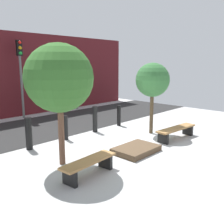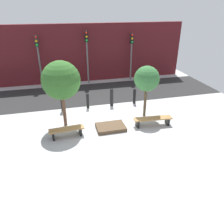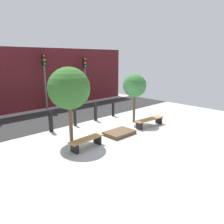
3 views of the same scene
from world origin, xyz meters
The scene contains 14 objects.
ground_plane centered at (0.00, 0.00, 0.00)m, with size 18.00×18.00×0.00m, color #ADADAD.
road_strip centered at (0.00, 4.43, 0.01)m, with size 18.00×4.19×0.01m, color #252525.
building_facade centered at (0.00, 7.64, 2.24)m, with size 16.20×0.50×4.47m, color #511419.
bench_left centered at (-2.21, -0.89, 0.32)m, with size 1.68×0.57×0.44m.
bench_right centered at (2.21, -0.89, 0.33)m, with size 2.03×0.59×0.44m.
planter_bed centered at (0.00, -0.69, 0.09)m, with size 1.45×1.02×0.18m, color brown.
tree_behind_left_bench centered at (-2.21, 0.26, 2.45)m, with size 1.88×1.88×3.40m.
tree_behind_right_bench centered at (2.21, 0.26, 2.18)m, with size 1.36×1.36×2.88m.
bollard_far_left centered at (-2.25, 2.08, 0.55)m, with size 0.22×0.22×1.10m, color black.
bollard_left centered at (-0.75, 2.08, 0.47)m, with size 0.17×0.17×0.93m, color black.
bollard_center centered at (0.75, 2.08, 0.55)m, with size 0.20×0.20×1.10m, color black.
bollard_right centered at (2.25, 2.08, 0.47)m, with size 0.18×0.18×0.95m, color black.
traffic_light_mid_west centered at (0.00, 6.81, 2.74)m, with size 0.28×0.27×3.99m.
traffic_light_mid_east centered at (3.57, 6.81, 2.58)m, with size 0.28×0.27×3.74m.
Camera 1 is at (-6.15, -5.44, 2.86)m, focal length 40.00 mm.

